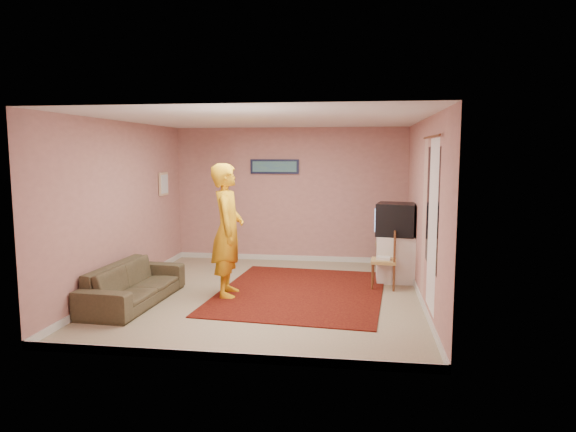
# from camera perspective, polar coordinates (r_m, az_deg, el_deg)

# --- Properties ---
(ground) EXTENTS (5.00, 5.00, 0.00)m
(ground) POSITION_cam_1_polar(r_m,az_deg,el_deg) (7.81, -2.30, -8.74)
(ground) COLOR tan
(ground) RESTS_ON ground
(wall_back) EXTENTS (4.50, 0.02, 2.60)m
(wall_back) POSITION_cam_1_polar(r_m,az_deg,el_deg) (10.01, 0.23, 2.36)
(wall_back) COLOR tan
(wall_back) RESTS_ON ground
(wall_front) EXTENTS (4.50, 0.02, 2.60)m
(wall_front) POSITION_cam_1_polar(r_m,az_deg,el_deg) (5.14, -7.38, -2.29)
(wall_front) COLOR tan
(wall_front) RESTS_ON ground
(wall_left) EXTENTS (0.02, 5.00, 2.60)m
(wall_left) POSITION_cam_1_polar(r_m,az_deg,el_deg) (8.26, -17.89, 0.99)
(wall_left) COLOR tan
(wall_left) RESTS_ON ground
(wall_right) EXTENTS (0.02, 5.00, 2.60)m
(wall_right) POSITION_cam_1_polar(r_m,az_deg,el_deg) (7.48, 14.85, 0.49)
(wall_right) COLOR tan
(wall_right) RESTS_ON ground
(ceiling) EXTENTS (4.50, 5.00, 0.02)m
(ceiling) POSITION_cam_1_polar(r_m,az_deg,el_deg) (7.52, -2.40, 10.68)
(ceiling) COLOR silver
(ceiling) RESTS_ON wall_back
(baseboard_back) EXTENTS (4.50, 0.02, 0.10)m
(baseboard_back) POSITION_cam_1_polar(r_m,az_deg,el_deg) (10.18, 0.22, -4.67)
(baseboard_back) COLOR silver
(baseboard_back) RESTS_ON ground
(baseboard_front) EXTENTS (4.50, 0.02, 0.10)m
(baseboard_front) POSITION_cam_1_polar(r_m,az_deg,el_deg) (5.49, -7.14, -15.25)
(baseboard_front) COLOR silver
(baseboard_front) RESTS_ON ground
(baseboard_left) EXTENTS (0.02, 5.00, 0.10)m
(baseboard_left) POSITION_cam_1_polar(r_m,az_deg,el_deg) (8.47, -17.50, -7.44)
(baseboard_left) COLOR silver
(baseboard_left) RESTS_ON ground
(baseboard_right) EXTENTS (0.02, 5.00, 0.10)m
(baseboard_right) POSITION_cam_1_polar(r_m,az_deg,el_deg) (7.72, 14.48, -8.76)
(baseboard_right) COLOR silver
(baseboard_right) RESTS_ON ground
(window) EXTENTS (0.01, 1.10, 1.50)m
(window) POSITION_cam_1_polar(r_m,az_deg,el_deg) (6.58, 15.75, 0.89)
(window) COLOR black
(window) RESTS_ON wall_right
(curtain_sheer) EXTENTS (0.01, 0.75, 2.10)m
(curtain_sheer) POSITION_cam_1_polar(r_m,az_deg,el_deg) (6.45, 15.75, -1.02)
(curtain_sheer) COLOR white
(curtain_sheer) RESTS_ON wall_right
(curtain_floral) EXTENTS (0.01, 0.35, 2.10)m
(curtain_floral) POSITION_cam_1_polar(r_m,az_deg,el_deg) (7.14, 14.89, -0.22)
(curtain_floral) COLOR beige
(curtain_floral) RESTS_ON wall_right
(curtain_rod) EXTENTS (0.02, 1.40, 0.02)m
(curtain_rod) POSITION_cam_1_polar(r_m,az_deg,el_deg) (6.54, 15.63, 8.49)
(curtain_rod) COLOR brown
(curtain_rod) RESTS_ON wall_right
(picture_back) EXTENTS (0.95, 0.04, 0.28)m
(picture_back) POSITION_cam_1_polar(r_m,az_deg,el_deg) (9.99, -1.50, 5.51)
(picture_back) COLOR #131835
(picture_back) RESTS_ON wall_back
(picture_left) EXTENTS (0.04, 0.38, 0.42)m
(picture_left) POSITION_cam_1_polar(r_m,az_deg,el_deg) (9.69, -13.64, 3.48)
(picture_left) COLOR beige
(picture_left) RESTS_ON wall_left
(area_rug) EXTENTS (2.67, 3.23, 0.02)m
(area_rug) POSITION_cam_1_polar(r_m,az_deg,el_deg) (7.93, 1.44, -8.43)
(area_rug) COLOR #310508
(area_rug) RESTS_ON ground
(tv_cabinet) EXTENTS (0.60, 0.55, 0.77)m
(tv_cabinet) POSITION_cam_1_polar(r_m,az_deg,el_deg) (8.70, 11.83, -4.62)
(tv_cabinet) COLOR white
(tv_cabinet) RESTS_ON ground
(crt_tv) EXTENTS (0.70, 0.65, 0.53)m
(crt_tv) POSITION_cam_1_polar(r_m,az_deg,el_deg) (8.59, 11.90, -0.36)
(crt_tv) COLOR black
(crt_tv) RESTS_ON tv_cabinet
(chair_a) EXTENTS (0.43, 0.41, 0.49)m
(chair_a) POSITION_cam_1_polar(r_m,az_deg,el_deg) (9.73, 10.92, -2.33)
(chair_a) COLOR #A2794F
(chair_a) RESTS_ON ground
(dvd_player) EXTENTS (0.40, 0.30, 0.06)m
(dvd_player) POSITION_cam_1_polar(r_m,az_deg,el_deg) (9.74, 10.92, -2.68)
(dvd_player) COLOR #A9A9AD
(dvd_player) RESTS_ON chair_a
(blue_throw) EXTENTS (0.39, 0.05, 0.41)m
(blue_throw) POSITION_cam_1_polar(r_m,az_deg,el_deg) (9.70, 10.95, -1.29)
(blue_throw) COLOR #8FC0EB
(blue_throw) RESTS_ON chair_a
(chair_b) EXTENTS (0.41, 0.43, 0.48)m
(chair_b) POSITION_cam_1_polar(r_m,az_deg,el_deg) (8.20, 10.60, -4.17)
(chair_b) COLOR #A2794F
(chair_b) RESTS_ON ground
(game_console) EXTENTS (0.24, 0.19, 0.04)m
(game_console) POSITION_cam_1_polar(r_m,az_deg,el_deg) (8.21, 10.59, -4.62)
(game_console) COLOR silver
(game_console) RESTS_ON chair_b
(sofa) EXTENTS (0.85, 1.95, 0.56)m
(sofa) POSITION_cam_1_polar(r_m,az_deg,el_deg) (7.65, -16.75, -7.21)
(sofa) COLOR #4C442E
(sofa) RESTS_ON ground
(person) EXTENTS (0.56, 0.77, 1.97)m
(person) POSITION_cam_1_polar(r_m,az_deg,el_deg) (7.62, -6.73, -1.59)
(person) COLOR gold
(person) RESTS_ON ground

